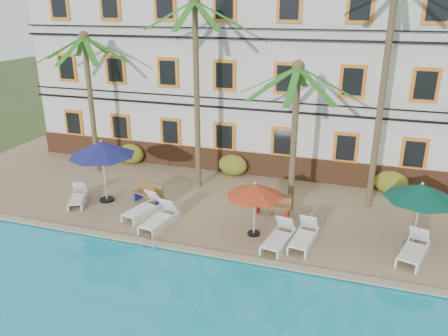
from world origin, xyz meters
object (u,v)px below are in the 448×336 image
(umbrella_red, at_px, (255,190))
(lounger_e, at_px, (304,236))
(lounger_c, at_px, (160,219))
(pool_ladder, at_px, (151,245))
(palm_c, at_px, (295,115))
(lounger_f, at_px, (414,249))
(lounger_d, at_px, (279,237))
(lounger_b, at_px, (144,208))
(umbrella_green, at_px, (421,192))
(palm_d, at_px, (386,62))
(bench_right, at_px, (273,204))
(palm_a, at_px, (89,83))
(umbrella_blue, at_px, (102,149))
(lounger_a, at_px, (78,197))
(bench_left, at_px, (150,193))
(palm_b, at_px, (196,70))

(umbrella_red, xyz_separation_m, lounger_e, (1.92, -0.12, -1.54))
(lounger_c, distance_m, pool_ladder, 1.54)
(palm_c, bearing_deg, lounger_f, -27.51)
(lounger_d, bearing_deg, lounger_c, 179.67)
(umbrella_red, bearing_deg, lounger_c, -173.07)
(umbrella_red, height_order, lounger_b, umbrella_red)
(umbrella_green, bearing_deg, palm_c, 160.74)
(umbrella_green, distance_m, lounger_b, 10.63)
(palm_d, height_order, lounger_c, palm_d)
(bench_right, relative_size, pool_ladder, 2.04)
(umbrella_green, height_order, bench_right, umbrella_green)
(palm_d, height_order, umbrella_green, palm_d)
(palm_a, relative_size, lounger_f, 3.32)
(lounger_c, relative_size, lounger_f, 0.97)
(umbrella_blue, distance_m, pool_ladder, 5.24)
(palm_a, xyz_separation_m, lounger_b, (4.78, -3.96, -4.31))
(lounger_a, distance_m, pool_ladder, 5.24)
(lounger_e, bearing_deg, palm_d, 61.19)
(lounger_a, bearing_deg, umbrella_green, 2.23)
(bench_left, height_order, bench_right, same)
(palm_c, relative_size, umbrella_blue, 2.20)
(palm_c, distance_m, lounger_a, 10.07)
(palm_b, xyz_separation_m, umbrella_red, (3.67, -3.76, -3.68))
(umbrella_green, relative_size, lounger_a, 1.38)
(lounger_d, xyz_separation_m, lounger_e, (0.86, 0.36, -0.00))
(palm_b, height_order, umbrella_blue, palm_b)
(umbrella_red, distance_m, lounger_c, 4.03)
(lounger_d, bearing_deg, bench_left, 163.26)
(palm_a, relative_size, palm_b, 0.82)
(lounger_b, bearing_deg, lounger_e, -2.84)
(palm_c, relative_size, lounger_c, 3.04)
(lounger_f, bearing_deg, palm_a, 165.08)
(palm_a, distance_m, bench_left, 6.69)
(palm_c, bearing_deg, palm_b, 165.67)
(umbrella_blue, xyz_separation_m, umbrella_red, (7.01, -0.97, -0.59))
(bench_right, bearing_deg, bench_left, -174.08)
(palm_c, height_order, lounger_a, palm_c)
(palm_b, distance_m, umbrella_red, 6.41)
(palm_a, height_order, bench_right, palm_a)
(palm_d, height_order, bench_left, palm_d)
(palm_c, bearing_deg, bench_right, -133.22)
(lounger_e, xyz_separation_m, bench_right, (-1.58, 2.05, 0.17))
(palm_c, height_order, umbrella_green, palm_c)
(palm_c, xyz_separation_m, lounger_b, (-5.70, -2.37, -3.84))
(umbrella_red, bearing_deg, umbrella_blue, 172.12)
(lounger_c, xyz_separation_m, lounger_d, (4.75, -0.03, -0.00))
(umbrella_red, xyz_separation_m, lounger_a, (-8.08, 0.38, -1.57))
(lounger_a, distance_m, bench_right, 8.56)
(umbrella_blue, xyz_separation_m, lounger_a, (-1.07, -0.59, -2.17))
(palm_c, xyz_separation_m, lounger_e, (0.97, -2.70, -3.84))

